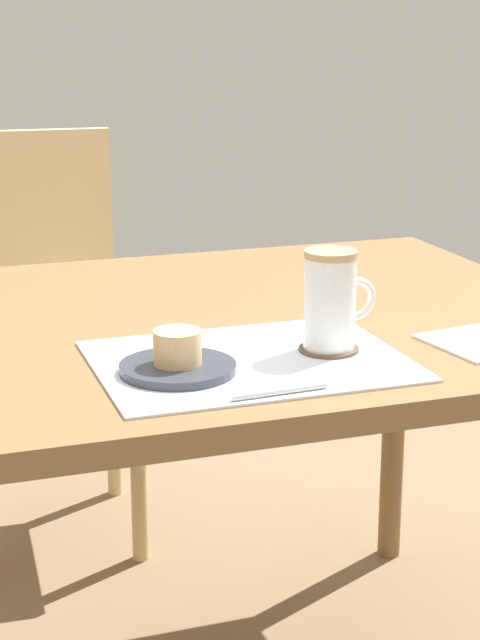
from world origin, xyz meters
The scene contains 8 objects.
dining_table centered at (0.00, 0.00, 0.65)m, with size 1.21×0.91×0.72m.
wooden_chair centered at (-0.15, 0.82, 0.51)m, with size 0.44×0.44×0.92m.
placemat centered at (-0.01, -0.24, 0.72)m, with size 0.42×0.32×0.00m, color white.
pastry_plate centered at (-0.12, -0.26, 0.73)m, with size 0.16×0.16×0.01m, color #333842.
pastry centered at (-0.12, -0.26, 0.76)m, with size 0.06×0.06×0.05m, color #E5BC7F.
coffee_coaster centered at (0.11, -0.24, 0.73)m, with size 0.09×0.09×0.01m, color brown.
coffee_mug centered at (0.11, -0.24, 0.80)m, with size 0.11×0.07×0.14m.
teaspoon centered at (-0.02, -0.39, 0.73)m, with size 0.01×0.01×0.13m, color silver.
Camera 1 is at (-0.47, -1.56, 1.18)m, focal length 60.00 mm.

